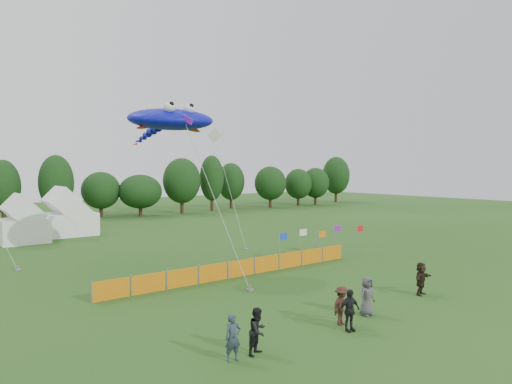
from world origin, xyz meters
TOP-DOWN VIEW (x-y plane):
  - ground at (0.00, 0.00)m, footprint 160.00×160.00m
  - treeline at (1.61, 44.93)m, footprint 104.57×8.78m
  - tent_left at (-7.39, 29.80)m, footprint 3.89×3.89m
  - tent_right at (-3.09, 31.94)m, footprint 5.10×4.08m
  - barrier_fence at (0.38, 7.96)m, footprint 17.90×0.06m
  - flag_row at (8.12, 8.85)m, footprint 8.73×0.68m
  - spectator_a at (-6.99, -1.70)m, footprint 0.65×0.49m
  - spectator_b at (-5.96, -1.76)m, footprint 0.97×0.86m
  - spectator_c at (-1.36, -1.56)m, footprint 1.12×0.73m
  - spectator_d at (-1.68, -2.25)m, footprint 1.05×0.59m
  - spectator_e at (0.47, -1.41)m, footprint 0.87×0.58m
  - spectator_f at (5.31, -1.05)m, footprint 1.63×0.78m
  - stingray_kite at (-1.88, 12.83)m, footprint 6.46×14.90m
  - small_kite_white at (6.38, 19.09)m, footprint 1.36×5.73m

SIDE VIEW (x-z plane):
  - ground at x=0.00m, z-range 0.00..0.00m
  - barrier_fence at x=0.38m, z-range 0.00..1.00m
  - spectator_a at x=-6.99m, z-range 0.00..1.60m
  - spectator_c at x=-1.36m, z-range 0.00..1.62m
  - spectator_b at x=-5.96m, z-range 0.00..1.65m
  - spectator_f at x=5.31m, z-range 0.00..1.69m
  - spectator_d at x=-1.68m, z-range 0.00..1.70m
  - spectator_e at x=0.47m, z-range 0.00..1.73m
  - flag_row at x=8.12m, z-range 0.31..2.59m
  - tent_left at x=-7.39m, z-range 0.02..3.45m
  - tent_right at x=-3.09m, z-range 0.02..3.62m
  - treeline at x=1.61m, z-range 0.00..8.36m
  - small_kite_white at x=6.38m, z-range 2.11..12.26m
  - stingray_kite at x=-1.88m, z-range 4.31..14.96m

